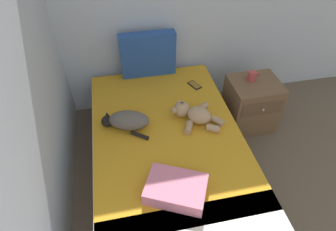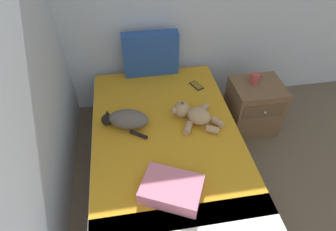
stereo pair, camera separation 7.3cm
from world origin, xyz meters
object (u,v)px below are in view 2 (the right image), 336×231
at_px(cell_phone, 196,86).
at_px(patterned_cushion, 151,54).
at_px(bed, 166,153).
at_px(cat, 127,119).
at_px(throw_pillow, 172,189).
at_px(mug, 255,78).
at_px(nightstand, 253,106).
at_px(teddy_bear, 194,115).

bearing_deg(cell_phone, patterned_cushion, 144.14).
xyz_separation_m(bed, patterned_cushion, (-0.02, 0.90, 0.48)).
bearing_deg(bed, cell_phone, 56.28).
height_order(cat, throw_pillow, cat).
distance_m(cat, mug, 1.33).
height_order(patterned_cushion, nightstand, patterned_cushion).
xyz_separation_m(teddy_bear, nightstand, (0.73, 0.33, -0.29)).
xyz_separation_m(throw_pillow, mug, (1.02, 1.08, 0.04)).
height_order(teddy_bear, mug, teddy_bear).
bearing_deg(patterned_cushion, mug, -21.65).
distance_m(cell_phone, nightstand, 0.65).
relative_size(cat, nightstand, 0.77).
xyz_separation_m(cat, cell_phone, (0.72, 0.45, -0.07)).
distance_m(patterned_cushion, throw_pillow, 1.48).
relative_size(cat, mug, 3.52).
distance_m(cat, throw_pillow, 0.76).
bearing_deg(patterned_cushion, teddy_bear, -70.36).
bearing_deg(cat, throw_pillow, -69.84).
bearing_deg(bed, patterned_cushion, 91.01).
xyz_separation_m(bed, teddy_bear, (0.26, 0.13, 0.32)).
bearing_deg(cell_phone, nightstand, -13.94).
bearing_deg(cell_phone, bed, -123.72).
bearing_deg(cat, cell_phone, 32.02).
bearing_deg(mug, teddy_bear, -150.93).
distance_m(bed, throw_pillow, 0.65).
bearing_deg(bed, nightstand, 24.55).
relative_size(throw_pillow, mug, 3.33).
distance_m(cat, teddy_bear, 0.58).
height_order(cell_phone, throw_pillow, throw_pillow).
relative_size(teddy_bear, cell_phone, 2.65).
bearing_deg(nightstand, cell_phone, 166.06).
distance_m(bed, cell_phone, 0.77).
bearing_deg(mug, patterned_cushion, 158.35).
relative_size(bed, throw_pillow, 4.93).
xyz_separation_m(cat, mug, (1.28, 0.36, 0.03)).
distance_m(patterned_cushion, mug, 1.06).
height_order(bed, patterned_cushion, patterned_cushion).
xyz_separation_m(cat, nightstand, (1.31, 0.30, -0.30)).
height_order(cat, cell_phone, cat).
distance_m(teddy_bear, cell_phone, 0.50).
relative_size(patterned_cushion, nightstand, 1.02).
bearing_deg(nightstand, mug, 117.79).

